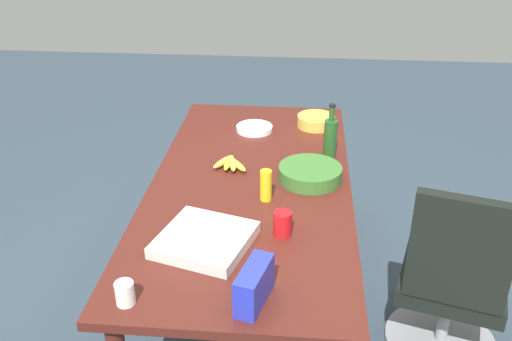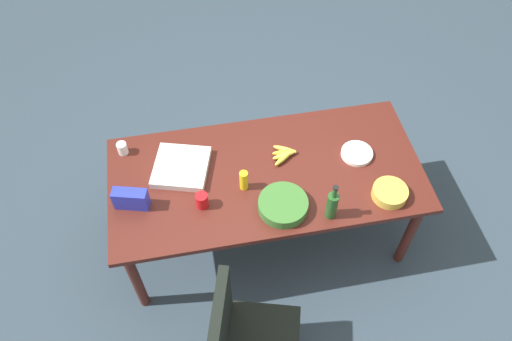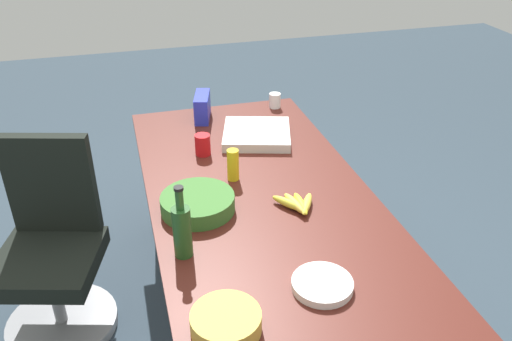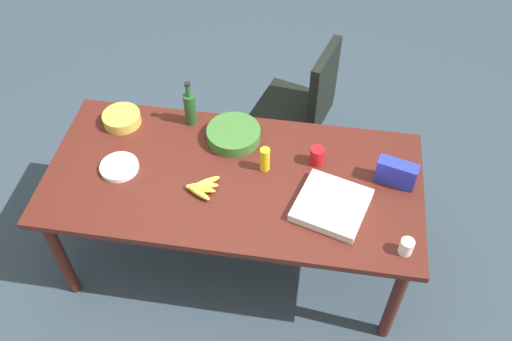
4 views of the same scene
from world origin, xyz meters
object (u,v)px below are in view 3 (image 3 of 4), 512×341
object	(u,v)px
paper_cup	(275,100)
chip_bowl	(226,322)
red_solo_cup	(203,145)
mustard_bottle	(233,165)
paper_plate_stack	(322,284)
banana_bunch	(297,204)
wine_bottle	(182,230)
office_chair	(53,262)
pizza_box	(257,134)
chip_bag_blue	(202,107)
salad_bowl	(198,203)
conference_table	(261,209)

from	to	relation	value
paper_cup	chip_bowl	bearing A→B (deg)	157.86
red_solo_cup	mustard_bottle	bearing A→B (deg)	-162.18
red_solo_cup	paper_cup	bearing A→B (deg)	-47.79
paper_plate_stack	chip_bowl	xyz separation A→B (m)	(-0.10, 0.37, 0.02)
banana_bunch	wine_bottle	bearing A→B (deg)	109.18
office_chair	banana_bunch	bearing A→B (deg)	-111.75
office_chair	paper_cup	world-z (taller)	office_chair
paper_cup	banana_bunch	size ratio (longest dim) A/B	0.45
pizza_box	office_chair	bearing A→B (deg)	119.88
paper_cup	banana_bunch	distance (m)	1.12
wine_bottle	banana_bunch	distance (m)	0.57
pizza_box	paper_cup	world-z (taller)	paper_cup
paper_plate_stack	chip_bag_blue	world-z (taller)	chip_bag_blue
mustard_bottle	red_solo_cup	xyz separation A→B (m)	(0.29, 0.09, -0.02)
salad_bowl	pizza_box	bearing A→B (deg)	-35.44
salad_bowl	red_solo_cup	bearing A→B (deg)	-13.01
banana_bunch	chip_bag_blue	world-z (taller)	chip_bag_blue
conference_table	chip_bag_blue	world-z (taller)	chip_bag_blue
paper_plate_stack	salad_bowl	bearing A→B (deg)	29.37
paper_cup	banana_bunch	world-z (taller)	paper_cup
paper_plate_stack	salad_bowl	xyz separation A→B (m)	(0.60, 0.34, 0.02)
mustard_bottle	salad_bowl	xyz separation A→B (m)	(-0.22, 0.21, -0.04)
mustard_bottle	red_solo_cup	world-z (taller)	mustard_bottle
wine_bottle	paper_cup	xyz separation A→B (m)	(1.28, -0.76, -0.07)
paper_plate_stack	chip_bag_blue	xyz separation A→B (m)	(1.55, 0.14, 0.06)
salad_bowl	conference_table	bearing A→B (deg)	-80.59
red_solo_cup	salad_bowl	world-z (taller)	red_solo_cup
salad_bowl	paper_cup	bearing A→B (deg)	-33.45
paper_cup	chip_bowl	distance (m)	1.84
office_chair	mustard_bottle	bearing A→B (deg)	-97.87
wine_bottle	banana_bunch	size ratio (longest dim) A/B	1.54
chip_bowl	banana_bunch	bearing A→B (deg)	-37.02
office_chair	chip_bag_blue	xyz separation A→B (m)	(0.61, -0.89, 0.48)
pizza_box	red_solo_cup	world-z (taller)	red_solo_cup
red_solo_cup	chip_bowl	bearing A→B (deg)	172.92
paper_cup	paper_plate_stack	world-z (taller)	paper_cup
paper_plate_stack	chip_bag_blue	bearing A→B (deg)	5.19
office_chair	paper_cup	xyz separation A→B (m)	(0.66, -1.35, 0.45)
paper_cup	salad_bowl	distance (m)	1.20
mustard_bottle	pizza_box	bearing A→B (deg)	-29.85
pizza_box	red_solo_cup	xyz separation A→B (m)	(-0.11, 0.32, 0.03)
wine_bottle	paper_plate_stack	bearing A→B (deg)	-125.55
conference_table	paper_plate_stack	distance (m)	0.66
banana_bunch	salad_bowl	world-z (taller)	salad_bowl
wine_bottle	paper_cup	size ratio (longest dim) A/B	3.39
office_chair	chip_bowl	world-z (taller)	office_chair
paper_plate_stack	pizza_box	bearing A→B (deg)	-4.57
banana_bunch	red_solo_cup	bearing A→B (deg)	26.63
conference_table	red_solo_cup	bearing A→B (deg)	21.64
paper_plate_stack	red_solo_cup	size ratio (longest dim) A/B	2.00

